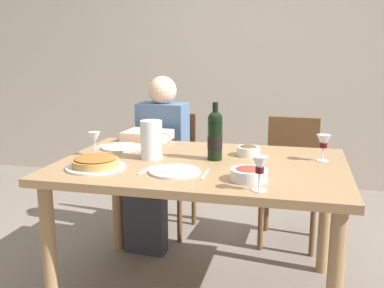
# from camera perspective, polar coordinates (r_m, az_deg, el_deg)

# --- Properties ---
(back_wall) EXTENTS (8.00, 0.10, 2.80)m
(back_wall) POSITION_cam_1_polar(r_m,az_deg,el_deg) (4.47, 7.61, 12.77)
(back_wall) COLOR beige
(back_wall) RESTS_ON ground
(dining_table) EXTENTS (1.50, 1.00, 0.76)m
(dining_table) POSITION_cam_1_polar(r_m,az_deg,el_deg) (2.36, 1.20, -4.53)
(dining_table) COLOR #9E7A51
(dining_table) RESTS_ON ground
(wine_bottle) EXTENTS (0.08, 0.08, 0.31)m
(wine_bottle) POSITION_cam_1_polar(r_m,az_deg,el_deg) (2.37, 2.97, 1.09)
(wine_bottle) COLOR black
(wine_bottle) RESTS_ON dining_table
(water_pitcher) EXTENTS (0.17, 0.12, 0.21)m
(water_pitcher) POSITION_cam_1_polar(r_m,az_deg,el_deg) (2.41, -5.22, 0.27)
(water_pitcher) COLOR silver
(water_pitcher) RESTS_ON dining_table
(baked_tart) EXTENTS (0.30, 0.30, 0.06)m
(baked_tart) POSITION_cam_1_polar(r_m,az_deg,el_deg) (2.27, -12.29, -2.36)
(baked_tart) COLOR silver
(baked_tart) RESTS_ON dining_table
(salad_bowl) EXTENTS (0.17, 0.17, 0.06)m
(salad_bowl) POSITION_cam_1_polar(r_m,az_deg,el_deg) (2.03, 7.35, -3.78)
(salad_bowl) COLOR silver
(salad_bowl) RESTS_ON dining_table
(olive_bowl) EXTENTS (0.13, 0.13, 0.06)m
(olive_bowl) POSITION_cam_1_polar(r_m,az_deg,el_deg) (2.50, 7.27, -0.79)
(olive_bowl) COLOR white
(olive_bowl) RESTS_ON dining_table
(wine_glass_left_diner) EXTENTS (0.07, 0.07, 0.14)m
(wine_glass_left_diner) POSITION_cam_1_polar(r_m,az_deg,el_deg) (2.52, -12.40, 0.66)
(wine_glass_left_diner) COLOR silver
(wine_glass_left_diner) RESTS_ON dining_table
(wine_glass_right_diner) EXTENTS (0.07, 0.07, 0.14)m
(wine_glass_right_diner) POSITION_cam_1_polar(r_m,az_deg,el_deg) (2.44, 16.54, 0.17)
(wine_glass_right_diner) COLOR silver
(wine_glass_right_diner) RESTS_ON dining_table
(wine_glass_centre) EXTENTS (0.07, 0.07, 0.15)m
(wine_glass_centre) POSITION_cam_1_polar(r_m,az_deg,el_deg) (1.87, 8.70, -2.91)
(wine_glass_centre) COLOR silver
(wine_glass_centre) RESTS_ON dining_table
(dinner_plate_left_setting) EXTENTS (0.24, 0.24, 0.01)m
(dinner_plate_left_setting) POSITION_cam_1_polar(r_m,az_deg,el_deg) (2.70, -9.02, -0.42)
(dinner_plate_left_setting) COLOR silver
(dinner_plate_left_setting) RESTS_ON dining_table
(dinner_plate_right_setting) EXTENTS (0.25, 0.25, 0.01)m
(dinner_plate_right_setting) POSITION_cam_1_polar(r_m,az_deg,el_deg) (2.15, -2.23, -3.53)
(dinner_plate_right_setting) COLOR silver
(dinner_plate_right_setting) RESTS_ON dining_table
(fork_left_setting) EXTENTS (0.01, 0.16, 0.00)m
(fork_left_setting) POSITION_cam_1_polar(r_m,az_deg,el_deg) (2.76, -11.89, -0.32)
(fork_left_setting) COLOR silver
(fork_left_setting) RESTS_ON dining_table
(knife_left_setting) EXTENTS (0.02, 0.18, 0.00)m
(knife_left_setting) POSITION_cam_1_polar(r_m,az_deg,el_deg) (2.64, -6.01, -0.66)
(knife_left_setting) COLOR silver
(knife_left_setting) RESTS_ON dining_table
(knife_right_setting) EXTENTS (0.02, 0.18, 0.00)m
(knife_right_setting) POSITION_cam_1_polar(r_m,az_deg,el_deg) (2.11, 1.69, -3.88)
(knife_right_setting) COLOR silver
(knife_right_setting) RESTS_ON dining_table
(spoon_right_setting) EXTENTS (0.04, 0.16, 0.00)m
(spoon_right_setting) POSITION_cam_1_polar(r_m,az_deg,el_deg) (2.19, -6.01, -3.35)
(spoon_right_setting) COLOR silver
(spoon_right_setting) RESTS_ON dining_table
(chair_left) EXTENTS (0.42, 0.42, 0.87)m
(chair_left) POSITION_cam_1_polar(r_m,az_deg,el_deg) (3.34, -3.00, -2.58)
(chair_left) COLOR brown
(chair_left) RESTS_ON ground
(diner_left) EXTENTS (0.35, 0.52, 1.16)m
(diner_left) POSITION_cam_1_polar(r_m,az_deg,el_deg) (3.10, -4.49, -1.51)
(diner_left) COLOR #4C6B93
(diner_left) RESTS_ON ground
(chair_right) EXTENTS (0.42, 0.42, 0.87)m
(chair_right) POSITION_cam_1_polar(r_m,az_deg,el_deg) (3.20, 12.60, -3.52)
(chair_right) COLOR brown
(chair_right) RESTS_ON ground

